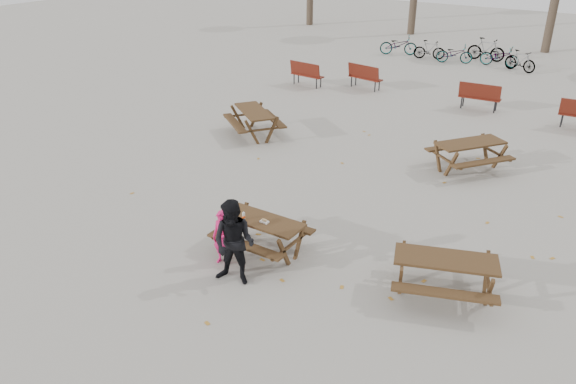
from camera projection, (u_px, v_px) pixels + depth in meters
The scene contains 13 objects.
ground at pixel (262, 251), 12.02m from camera, with size 80.00×80.00×0.00m, color gray.
main_picnic_table at pixel (262, 227), 11.76m from camera, with size 1.80×1.45×0.78m.
food_tray at pixel (264, 222), 11.55m from camera, with size 0.18×0.11×0.04m, color white.
bread_roll at pixel (264, 220), 11.53m from camera, with size 0.14×0.06×0.05m, color tan.
soda_bottle at pixel (244, 216), 11.65m from camera, with size 0.07×0.07×0.17m.
child at pixel (222, 238), 11.35m from camera, with size 0.44×0.29×1.19m, color #DD1B65.
adult at pixel (234, 243), 10.63m from camera, with size 0.85×0.66×1.75m, color black.
picnic_table_east at pixel (444, 277), 10.46m from camera, with size 1.87×1.51×0.81m, color #352113, non-canonical shape.
picnic_table_north at pixel (254, 123), 18.28m from camera, with size 1.96×1.58×0.84m, color #352113, non-canonical shape.
picnic_table_far at pixel (469, 156), 15.74m from camera, with size 1.93×1.55×0.83m, color #352113, non-canonical shape.
park_bench_row at pixel (424, 89), 21.63m from camera, with size 12.19×1.63×1.03m.
bicycle_row at pixel (461, 52), 27.72m from camera, with size 7.98×2.20×1.11m.
fallen_leaves at pixel (339, 211), 13.65m from camera, with size 11.00×11.00×0.01m, color #AD7829, non-canonical shape.
Camera 1 is at (6.08, -8.27, 6.41)m, focal length 35.00 mm.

